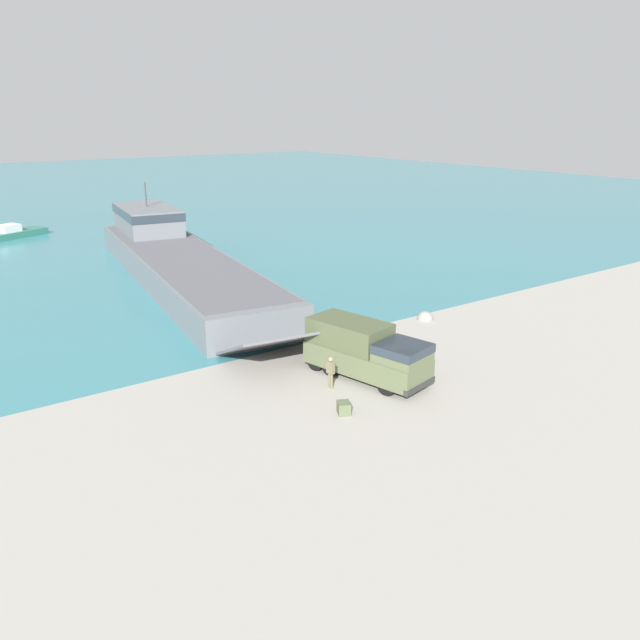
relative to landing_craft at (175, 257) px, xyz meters
The scene contains 10 objects.
ground_plane 25.37m from the landing_craft, 91.09° to the right, with size 240.00×240.00×0.00m, color #9E998E.
water_surface 68.80m from the landing_craft, 90.40° to the left, with size 240.00×180.00×0.01m, color teal.
landing_craft is the anchor object (origin of this frame).
military_truck 27.68m from the landing_craft, 90.90° to the right, with size 4.15×7.64×3.06m.
soldier_on_ramp 27.90m from the landing_craft, 95.98° to the right, with size 0.29×0.47×1.78m.
moored_boat_a 29.91m from the landing_craft, 106.37° to the left, with size 7.92×5.51×1.62m.
mooring_bollard 22.58m from the landing_craft, 80.69° to the right, with size 0.30×0.30×0.71m.
cargo_crate 30.84m from the landing_craft, 97.72° to the right, with size 0.60×0.72×0.60m, color #566042.
shoreline_rock_a 20.87m from the landing_craft, 76.92° to the right, with size 0.79×0.79×0.79m, color gray.
shoreline_rock_b 24.22m from the landing_craft, 66.66° to the right, with size 1.20×1.20×1.20m, color gray.
Camera 1 is at (-20.57, -27.11, 14.01)m, focal length 35.00 mm.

